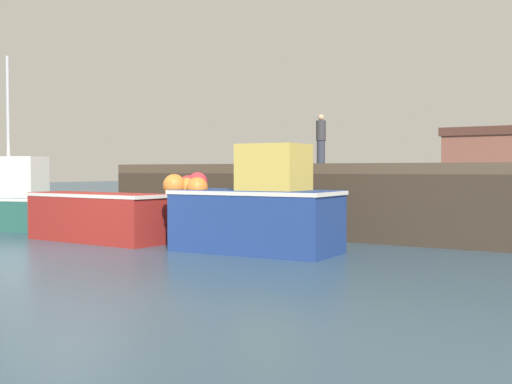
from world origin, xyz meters
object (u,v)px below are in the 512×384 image
at_px(fishing_boat_near_left, 12,203).
at_px(fishing_boat_mid, 255,210).
at_px(dockworker, 321,140).
at_px(fishing_boat_near_right, 95,216).

relative_size(fishing_boat_near_left, fishing_boat_mid, 1.33).
bearing_deg(dockworker, fishing_boat_near_left, -120.44).
distance_m(fishing_boat_near_right, fishing_boat_mid, 4.25).
bearing_deg(fishing_boat_near_left, fishing_boat_near_right, -9.27).
xyz_separation_m(fishing_boat_near_left, fishing_boat_mid, (8.18, -0.25, 0.09)).
bearing_deg(fishing_boat_near_right, fishing_boat_near_left, 170.73).
relative_size(fishing_boat_near_left, fishing_boat_near_right, 1.29).
xyz_separation_m(fishing_boat_near_left, dockworker, (5.11, 8.70, 1.97)).
height_order(fishing_boat_mid, dockworker, dockworker).
height_order(fishing_boat_near_left, fishing_boat_mid, fishing_boat_near_left).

